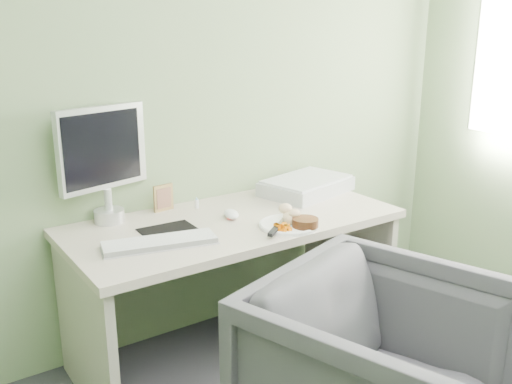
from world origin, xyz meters
TOP-DOWN VIEW (x-y plane):
  - wall_back at (0.00, 2.00)m, footprint 3.50×0.00m
  - desk at (0.00, 1.62)m, footprint 1.60×0.75m
  - plate at (0.15, 1.39)m, footprint 0.28×0.28m
  - steak at (0.19, 1.31)m, footprint 0.14×0.14m
  - potato_pile at (0.18, 1.41)m, footprint 0.15×0.12m
  - carrot_heap at (0.09, 1.34)m, footprint 0.08×0.07m
  - steak_knife at (0.04, 1.34)m, footprint 0.22×0.18m
  - mousepad at (-0.33, 1.64)m, footprint 0.26×0.23m
  - keyboard at (-0.44, 1.51)m, footprint 0.50×0.24m
  - computer_mouse at (-0.00, 1.64)m, footprint 0.09×0.13m
  - photo_frame at (-0.22, 1.93)m, footprint 0.11×0.03m
  - eyedrop_bottle at (-0.07, 1.87)m, footprint 0.02×0.02m
  - scanner at (0.57, 1.77)m, footprint 0.55×0.43m
  - monitor at (-0.51, 1.94)m, footprint 0.45×0.17m
  - desk_chair at (0.01, 0.63)m, footprint 1.04×1.06m

SIDE VIEW (x-z plane):
  - desk_chair at x=0.01m, z-range 0.00..0.77m
  - desk at x=0.00m, z-range 0.18..0.91m
  - mousepad at x=-0.33m, z-range 0.73..0.73m
  - plate at x=0.15m, z-range 0.73..0.74m
  - keyboard at x=-0.44m, z-range 0.74..0.76m
  - computer_mouse at x=0.00m, z-range 0.73..0.77m
  - steak_knife at x=0.04m, z-range 0.75..0.77m
  - eyedrop_bottle at x=-0.07m, z-range 0.73..0.79m
  - steak at x=0.19m, z-range 0.74..0.78m
  - carrot_heap at x=0.09m, z-range 0.74..0.79m
  - scanner at x=0.57m, z-range 0.73..0.81m
  - potato_pile at x=0.18m, z-range 0.74..0.82m
  - photo_frame at x=-0.22m, z-range 0.73..0.87m
  - monitor at x=-0.51m, z-range 0.76..1.31m
  - wall_back at x=0.00m, z-range -0.40..3.10m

